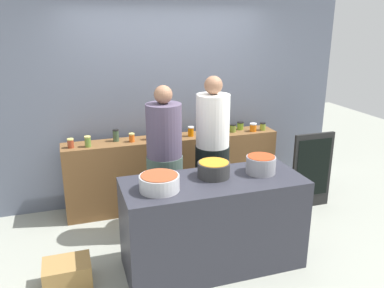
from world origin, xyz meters
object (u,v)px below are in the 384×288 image
chalkboard_sign (312,171)px  preserve_jar_6 (175,130)px  preserve_jar_4 (150,135)px  cooking_pot_center (214,169)px  preserve_jar_0 (71,143)px  cooking_pot_right (261,165)px  preserve_jar_2 (116,135)px  preserve_jar_3 (132,137)px  preserve_jar_11 (240,126)px  cook_with_tongs (165,171)px  cooking_pot_left (159,183)px  preserve_jar_9 (222,130)px  preserve_jar_5 (166,133)px  preserve_jar_13 (263,126)px  preserve_jar_7 (191,131)px  preserve_jar_8 (206,129)px  cook_in_cap (212,160)px  preserve_jar_10 (233,128)px  preserve_jar_1 (88,141)px  preserve_jar_12 (253,127)px  bread_crate (68,274)px

chalkboard_sign → preserve_jar_6: bearing=157.2°
preserve_jar_4 → cooking_pot_center: cooking_pot_center is taller
preserve_jar_6 → preserve_jar_0: bearing=-175.3°
cooking_pot_center → cooking_pot_right: cooking_pot_right is taller
preserve_jar_2 → preserve_jar_4: 0.40m
preserve_jar_3 → preserve_jar_11: (1.46, 0.10, 0.00)m
preserve_jar_0 → cook_with_tongs: bearing=-34.4°
cooking_pot_left → preserve_jar_3: bearing=89.8°
preserve_jar_4 → preserve_jar_9: (0.93, -0.04, -0.00)m
preserve_jar_5 → preserve_jar_13: size_ratio=1.17×
preserve_jar_7 → preserve_jar_3: bearing=-179.7°
preserve_jar_8 → cook_in_cap: bearing=-103.5°
preserve_jar_10 → preserve_jar_11: bearing=28.5°
cook_with_tongs → preserve_jar_5: bearing=74.4°
preserve_jar_13 → cook_with_tongs: (-1.50, -0.64, -0.21)m
preserve_jar_3 → preserve_jar_9: bearing=-0.9°
preserve_jar_3 → cooking_pot_right: cooking_pot_right is taller
preserve_jar_8 → preserve_jar_10: 0.36m
cooking_pot_left → preserve_jar_4: bearing=81.1°
preserve_jar_4 → preserve_jar_7: bearing=-2.0°
preserve_jar_13 → chalkboard_sign: size_ratio=0.10×
preserve_jar_2 → preserve_jar_1: bearing=-160.2°
preserve_jar_2 → preserve_jar_9: bearing=-4.3°
preserve_jar_6 → cooking_pot_center: bearing=-90.5°
cooking_pot_left → cook_with_tongs: 0.84m
preserve_jar_4 → preserve_jar_10: (1.10, -0.00, -0.01)m
preserve_jar_3 → preserve_jar_13: size_ratio=1.04×
cooking_pot_right → preserve_jar_8: bearing=91.9°
preserve_jar_5 → cooking_pot_center: 1.34m
preserve_jar_4 → preserve_jar_6: bearing=11.4°
preserve_jar_1 → preserve_jar_6: (1.08, 0.13, 0.01)m
preserve_jar_1 → preserve_jar_9: preserve_jar_1 is taller
preserve_jar_1 → cook_in_cap: size_ratio=0.07×
preserve_jar_11 → cooking_pot_left: size_ratio=0.30×
preserve_jar_10 → cooking_pot_right: (-0.30, -1.36, 0.02)m
preserve_jar_0 → preserve_jar_4: bearing=2.2°
preserve_jar_2 → chalkboard_sign: bearing=-15.9°
preserve_jar_13 → cook_with_tongs: cook_with_tongs is taller
preserve_jar_10 → preserve_jar_12: 0.27m
preserve_jar_11 → preserve_jar_13: 0.29m
preserve_jar_12 → cooking_pot_right: cooking_pot_right is taller
preserve_jar_10 → preserve_jar_12: preserve_jar_12 is taller
preserve_jar_13 → cook_with_tongs: bearing=-157.0°
cook_with_tongs → bread_crate: size_ratio=4.01×
preserve_jar_9 → cook_with_tongs: (-0.92, -0.64, -0.21)m
preserve_jar_6 → preserve_jar_3: bearing=-170.8°
preserve_jar_6 → cook_in_cap: (0.25, -0.66, -0.20)m
cook_in_cap → cooking_pot_left: bearing=-133.7°
preserve_jar_10 → preserve_jar_3: bearing=-179.1°
cooking_pot_left → cook_in_cap: cook_in_cap is taller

